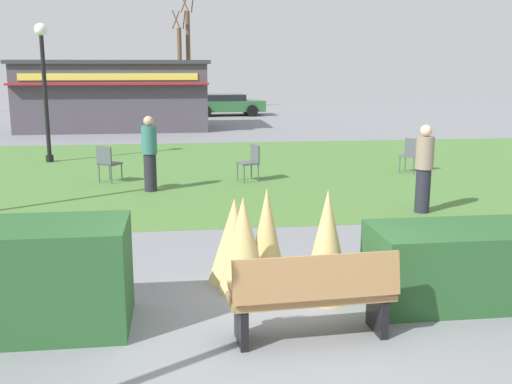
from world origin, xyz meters
TOP-DOWN VIEW (x-y plane):
  - ground_plane at (0.00, 0.00)m, footprint 80.00×80.00m
  - lawn_patch at (0.00, 10.35)m, footprint 36.00×12.00m
  - park_bench at (0.32, -0.07)m, footprint 1.73×0.63m
  - hedge_left at (-2.54, 0.58)m, footprint 1.95×1.10m
  - hedge_right at (2.52, 0.75)m, footprint 2.57×1.10m
  - ornamental_grass_behind_left at (-0.31, 1.79)m, footprint 0.71×0.71m
  - ornamental_grass_behind_right at (-0.23, 1.42)m, footprint 0.64×0.64m
  - ornamental_grass_behind_center at (0.13, 1.91)m, footprint 0.50×0.50m
  - ornamental_grass_behind_far at (0.73, 1.01)m, footprint 0.61×0.61m
  - lamppost_far at (-4.78, 12.48)m, footprint 0.36×0.36m
  - trash_bin at (2.72, 0.91)m, footprint 0.52×0.52m
  - food_kiosk at (-3.75, 21.90)m, footprint 8.30×4.56m
  - cafe_chair_west at (-2.72, 8.97)m, footprint 0.61×0.61m
  - cafe_chair_east at (0.74, 8.74)m, footprint 0.56×0.56m
  - cafe_chair_center at (5.10, 9.45)m, footprint 0.62×0.62m
  - person_strolling at (3.62, 5.10)m, footprint 0.34×0.34m
  - person_standing at (-1.65, 7.81)m, footprint 0.34×0.34m
  - parked_car_west_slot at (-3.82, 28.77)m, footprint 4.25×2.16m
  - parked_car_center_slot at (1.72, 28.77)m, footprint 4.28×2.22m
  - tree_left_bg at (-0.81, 33.86)m, footprint 0.91×0.96m
  - tree_right_bg at (-0.25, 34.30)m, footprint 0.91×0.96m

SIDE VIEW (x-z plane):
  - ground_plane at x=0.00m, z-range 0.00..0.00m
  - lawn_patch at x=0.00m, z-range 0.00..0.01m
  - trash_bin at x=2.72m, z-range 0.00..0.76m
  - hedge_right at x=2.52m, z-range 0.00..0.91m
  - park_bench at x=0.32m, z-range 0.01..0.96m
  - cafe_chair_west at x=-2.72m, z-range 0.08..0.97m
  - cafe_chair_east at x=0.74m, z-range 0.08..0.97m
  - cafe_chair_center at x=5.10m, z-range 0.08..0.97m
  - ornamental_grass_behind_left at x=-0.31m, z-range 0.00..1.11m
  - hedge_left at x=-2.54m, z-range 0.00..1.15m
  - ornamental_grass_behind_center at x=0.13m, z-range 0.00..1.21m
  - ornamental_grass_behind_right at x=-0.23m, z-range 0.00..1.21m
  - parked_car_west_slot at x=-3.82m, z-range 0.04..1.24m
  - parked_car_center_slot at x=1.72m, z-range 0.04..1.24m
  - ornamental_grass_behind_far at x=0.73m, z-range 0.00..1.36m
  - person_strolling at x=3.62m, z-range 0.02..1.71m
  - person_standing at x=-1.65m, z-range 0.02..1.71m
  - food_kiosk at x=-3.75m, z-range 0.01..3.02m
  - lamppost_far at x=-4.78m, z-range 0.52..4.48m
  - tree_left_bg at x=-0.81m, z-range -0.36..5.82m
  - tree_right_bg at x=-0.25m, z-range -0.37..6.86m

